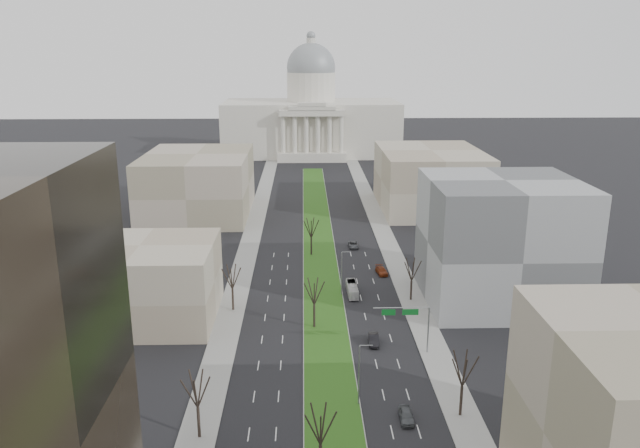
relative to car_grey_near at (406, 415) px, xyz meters
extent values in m
plane|color=black|center=(-9.74, 68.90, -0.76)|extent=(600.00, 600.00, 0.00)
cube|color=#999993|center=(-9.74, 67.90, -0.68)|extent=(8.00, 222.00, 0.15)
cube|color=#244412|center=(-9.74, 67.90, -0.59)|extent=(7.70, 221.70, 0.06)
cube|color=gray|center=(-27.24, 43.90, -0.68)|extent=(5.00, 330.00, 0.15)
cube|color=gray|center=(7.76, 43.90, -0.68)|extent=(5.00, 330.00, 0.15)
cube|color=beige|center=(-9.74, 218.90, 11.24)|extent=(80.00, 40.00, 24.00)
cube|color=beige|center=(-9.74, 195.90, 1.24)|extent=(30.00, 6.00, 4.00)
cube|color=beige|center=(-9.74, 195.90, 20.24)|extent=(28.00, 5.00, 2.50)
cube|color=beige|center=(-9.74, 195.90, 22.24)|extent=(20.00, 5.00, 1.80)
cube|color=beige|center=(-9.74, 195.90, 23.84)|extent=(12.00, 5.00, 1.60)
cylinder|color=beige|center=(-9.74, 218.90, 29.24)|extent=(22.00, 22.00, 14.00)
sphere|color=gray|center=(-9.74, 218.90, 38.24)|extent=(22.00, 22.00, 22.00)
cylinder|color=beige|center=(-9.74, 218.90, 49.24)|extent=(4.00, 4.00, 4.00)
sphere|color=gray|center=(-9.74, 218.90, 52.24)|extent=(4.00, 4.00, 4.00)
cylinder|color=beige|center=(-22.24, 195.90, 11.24)|extent=(2.00, 2.00, 16.00)
cylinder|color=beige|center=(-17.24, 195.90, 11.24)|extent=(2.00, 2.00, 16.00)
cylinder|color=beige|center=(-12.24, 195.90, 11.24)|extent=(2.00, 2.00, 16.00)
cylinder|color=beige|center=(-7.24, 195.90, 11.24)|extent=(2.00, 2.00, 16.00)
cylinder|color=beige|center=(-2.24, 195.90, 11.24)|extent=(2.00, 2.00, 16.00)
cylinder|color=beige|center=(2.76, 195.90, 11.24)|extent=(2.00, 2.00, 16.00)
cube|color=#9F917B|center=(-42.74, 33.90, 6.24)|extent=(26.00, 22.00, 14.00)
cube|color=slate|center=(24.26, 40.90, 11.24)|extent=(28.00, 26.00, 24.00)
cube|color=gray|center=(-44.74, 108.90, 8.24)|extent=(30.00, 40.00, 18.00)
cube|color=#9F917B|center=(25.26, 113.90, 8.24)|extent=(30.00, 40.00, 18.00)
cylinder|color=black|center=(-26.94, -3.10, 1.40)|extent=(0.40, 0.40, 4.32)
cylinder|color=black|center=(-26.94, 36.90, 1.35)|extent=(0.40, 0.40, 4.22)
cylinder|color=black|center=(7.46, 0.90, 1.45)|extent=(0.40, 0.40, 4.42)
cylinder|color=black|center=(7.46, 40.90, 1.26)|extent=(0.40, 0.40, 4.03)
cylinder|color=black|center=(-11.74, 28.90, 1.40)|extent=(0.40, 0.40, 4.32)
cylinder|color=black|center=(-11.74, 68.90, 1.40)|extent=(0.40, 0.40, 4.32)
cylinder|color=gray|center=(-6.04, 3.90, 3.74)|extent=(0.20, 0.20, 9.00)
cylinder|color=gray|center=(-5.14, 3.90, 8.34)|extent=(1.80, 0.12, 0.12)
cylinder|color=gray|center=(-6.04, 43.90, 3.74)|extent=(0.20, 0.20, 9.00)
cylinder|color=gray|center=(-5.14, 43.90, 8.34)|extent=(1.80, 0.12, 0.12)
cylinder|color=gray|center=(6.46, 18.90, 3.24)|extent=(0.24, 0.24, 8.00)
cylinder|color=gray|center=(1.96, 18.90, 7.24)|extent=(9.00, 0.18, 0.18)
cube|color=#0C591E|center=(3.46, 18.98, 6.44)|extent=(2.60, 0.08, 1.00)
cube|color=#0C591E|center=(-0.04, 18.98, 6.44)|extent=(2.20, 0.08, 1.00)
imported|color=#474B4E|center=(0.00, 0.00, 0.00)|extent=(1.82, 4.46, 1.51)
imported|color=black|center=(-1.90, 22.34, 0.03)|extent=(1.95, 4.86, 1.57)
imported|color=maroon|center=(3.50, 55.74, -0.04)|extent=(2.67, 5.20, 1.44)
imported|color=#484A4F|center=(-1.22, 74.68, -0.06)|extent=(2.30, 4.99, 1.39)
imported|color=silver|center=(-3.86, 44.23, 0.37)|extent=(2.10, 8.13, 2.25)
camera|label=1|loc=(-13.43, -72.43, 47.12)|focal=35.00mm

